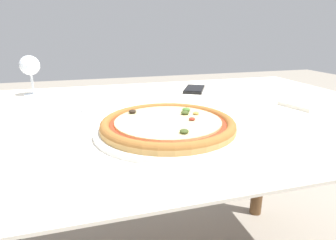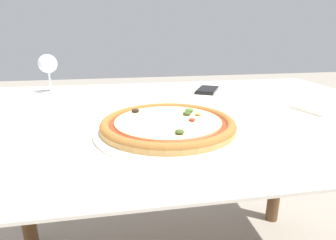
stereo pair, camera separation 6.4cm
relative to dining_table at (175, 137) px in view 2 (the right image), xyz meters
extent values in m
cube|color=brown|center=(0.00, 0.00, 0.06)|extent=(1.29, 0.81, 0.04)
cube|color=white|center=(0.00, 0.00, 0.08)|extent=(1.39, 0.91, 0.01)
cylinder|color=brown|center=(-0.59, 0.35, -0.30)|extent=(0.06, 0.06, 0.67)
cylinder|color=brown|center=(0.59, 0.35, -0.30)|extent=(0.06, 0.06, 0.67)
cylinder|color=white|center=(-0.05, -0.17, 0.09)|extent=(0.34, 0.34, 0.01)
cylinder|color=tan|center=(-0.05, -0.17, 0.10)|extent=(0.31, 0.31, 0.01)
torus|color=#A3662D|center=(-0.05, -0.17, 0.11)|extent=(0.31, 0.31, 0.02)
cylinder|color=#BC381E|center=(-0.05, -0.17, 0.11)|extent=(0.27, 0.27, 0.00)
cylinder|color=beige|center=(-0.05, -0.17, 0.11)|extent=(0.25, 0.25, 0.00)
ellipsoid|color=#2D2319|center=(-0.12, -0.10, 0.12)|extent=(0.02, 0.02, 0.01)
ellipsoid|color=#425123|center=(-0.05, -0.27, 0.12)|extent=(0.02, 0.02, 0.01)
ellipsoid|color=#425123|center=(0.00, -0.14, 0.12)|extent=(0.02, 0.02, 0.01)
ellipsoid|color=#A83323|center=(0.00, -0.19, 0.12)|extent=(0.01, 0.01, 0.01)
ellipsoid|color=#BC9342|center=(0.03, -0.15, 0.12)|extent=(0.01, 0.01, 0.01)
ellipsoid|color=#4C7A33|center=(0.01, -0.12, 0.12)|extent=(0.02, 0.02, 0.01)
cube|color=silver|center=(-0.24, -0.01, 0.09)|extent=(0.02, 0.11, 0.00)
cube|color=silver|center=(-0.24, 0.05, 0.09)|extent=(0.02, 0.01, 0.00)
cube|color=silver|center=(-0.25, 0.08, 0.09)|extent=(0.01, 0.05, 0.00)
cube|color=silver|center=(-0.24, 0.08, 0.09)|extent=(0.01, 0.05, 0.00)
cube|color=silver|center=(-0.23, 0.08, 0.09)|extent=(0.01, 0.05, 0.00)
cube|color=silver|center=(-0.22, 0.08, 0.09)|extent=(0.01, 0.05, 0.00)
cylinder|color=silver|center=(-0.42, 0.34, 0.09)|extent=(0.07, 0.07, 0.00)
cylinder|color=silver|center=(-0.42, 0.34, 0.12)|extent=(0.01, 0.01, 0.07)
sphere|color=silver|center=(-0.42, 0.34, 0.19)|extent=(0.07, 0.07, 0.07)
cube|color=black|center=(0.18, 0.25, 0.09)|extent=(0.13, 0.16, 0.01)
cube|color=black|center=(0.18, 0.25, 0.09)|extent=(0.11, 0.14, 0.00)
cube|color=silver|center=(0.44, -0.06, 0.09)|extent=(0.17, 0.15, 0.01)
camera|label=1|loc=(-0.22, -0.76, 0.31)|focal=30.00mm
camera|label=2|loc=(-0.16, -0.78, 0.31)|focal=30.00mm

